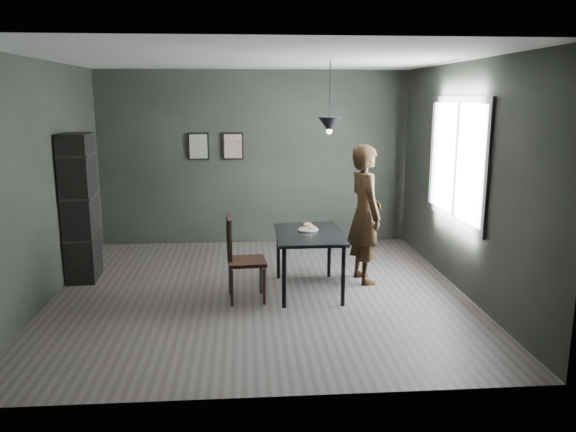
{
  "coord_description": "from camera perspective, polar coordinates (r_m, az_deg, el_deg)",
  "views": [
    {
      "loc": [
        -0.17,
        -6.62,
        2.37
      ],
      "look_at": [
        0.35,
        0.05,
        0.95
      ],
      "focal_mm": 35.0,
      "sensor_mm": 36.0,
      "label": 1
    }
  ],
  "objects": [
    {
      "name": "white_plate",
      "position": [
        6.96,
        2.05,
        -1.45
      ],
      "size": [
        0.23,
        0.23,
        0.01
      ],
      "primitive_type": "cylinder",
      "color": "white",
      "rests_on": "cafe_table"
    },
    {
      "name": "ceiling",
      "position": [
        6.64,
        -3.09,
        15.67
      ],
      "size": [
        5.0,
        5.0,
        0.02
      ],
      "color": "silver",
      "rests_on": "ground"
    },
    {
      "name": "framed_print_left",
      "position": [
        9.15,
        -9.08,
        7.0
      ],
      "size": [
        0.34,
        0.04,
        0.44
      ],
      "color": "black",
      "rests_on": "ground"
    },
    {
      "name": "pendant_lamp",
      "position": [
        6.81,
        4.22,
        9.26
      ],
      "size": [
        0.28,
        0.28,
        0.86
      ],
      "color": "black",
      "rests_on": "ground"
    },
    {
      "name": "wood_chair",
      "position": [
        6.62,
        -5.03,
        -3.76
      ],
      "size": [
        0.47,
        0.47,
        1.02
      ],
      "rotation": [
        0.0,
        0.0,
        0.07
      ],
      "color": "black",
      "rests_on": "ground"
    },
    {
      "name": "woman",
      "position": [
        7.29,
        7.82,
        0.21
      ],
      "size": [
        0.54,
        0.72,
        1.79
      ],
      "primitive_type": "imported",
      "rotation": [
        0.0,
        0.0,
        1.75
      ],
      "color": "black",
      "rests_on": "ground"
    },
    {
      "name": "ground",
      "position": [
        7.04,
        -2.84,
        -7.72
      ],
      "size": [
        5.0,
        5.0,
        0.0
      ],
      "primitive_type": "plane",
      "color": "#352F2D",
      "rests_on": "ground"
    },
    {
      "name": "framed_print_right",
      "position": [
        9.13,
        -5.61,
        7.08
      ],
      "size": [
        0.34,
        0.04,
        0.44
      ],
      "color": "black",
      "rests_on": "ground"
    },
    {
      "name": "cafe_table",
      "position": [
        6.88,
        2.11,
        -2.32
      ],
      "size": [
        0.8,
        1.2,
        0.75
      ],
      "color": "black",
      "rests_on": "ground"
    },
    {
      "name": "shelf_unit",
      "position": [
        7.79,
        -20.39,
        0.8
      ],
      "size": [
        0.41,
        0.66,
        1.92
      ],
      "primitive_type": "cube",
      "rotation": [
        0.0,
        0.0,
        0.07
      ],
      "color": "black",
      "rests_on": "ground"
    },
    {
      "name": "back_wall",
      "position": [
        9.18,
        -3.38,
        5.88
      ],
      "size": [
        5.0,
        0.1,
        2.8
      ],
      "primitive_type": "cube",
      "color": "black",
      "rests_on": "ground"
    },
    {
      "name": "window_assembly",
      "position": [
        7.36,
        16.7,
        5.47
      ],
      "size": [
        0.04,
        1.96,
        1.56
      ],
      "color": "white",
      "rests_on": "ground"
    },
    {
      "name": "donut_pile",
      "position": [
        6.95,
        2.05,
        -1.12
      ],
      "size": [
        0.21,
        0.17,
        0.09
      ],
      "rotation": [
        0.0,
        0.0,
        0.16
      ],
      "color": "beige",
      "rests_on": "white_plate"
    }
  ]
}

